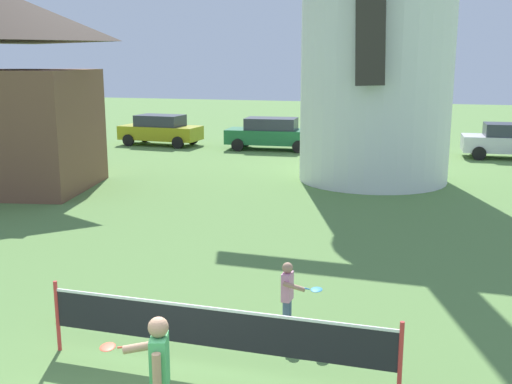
{
  "coord_description": "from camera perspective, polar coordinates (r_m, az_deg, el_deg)",
  "views": [
    {
      "loc": [
        3.27,
        -5.35,
        4.29
      ],
      "look_at": [
        0.48,
        3.98,
        2.19
      ],
      "focal_mm": 42.9,
      "sensor_mm": 36.0,
      "label": 1
    }
  ],
  "objects": [
    {
      "name": "player_near",
      "position": [
        7.21,
        -9.11,
        -16.33
      ],
      "size": [
        0.91,
        0.5,
        1.54
      ],
      "color": "#333338",
      "rests_on": "ground_plane"
    },
    {
      "name": "windmill",
      "position": [
        22.54,
        11.37,
        16.76
      ],
      "size": [
        9.65,
        6.08,
        13.17
      ],
      "color": "white",
      "rests_on": "ground_plane"
    },
    {
      "name": "parked_car_mustard",
      "position": [
        32.08,
        -8.9,
        5.77
      ],
      "size": [
        4.22,
        2.04,
        1.56
      ],
      "color": "#999919",
      "rests_on": "ground_plane"
    },
    {
      "name": "parked_car_cream",
      "position": [
        29.49,
        12.38,
        5.09
      ],
      "size": [
        4.22,
        1.93,
        1.56
      ],
      "color": "silver",
      "rests_on": "ground_plane"
    },
    {
      "name": "tennis_net",
      "position": [
        8.63,
        -3.89,
        -12.55
      ],
      "size": [
        5.07,
        0.06,
        1.1
      ],
      "color": "red",
      "rests_on": "ground_plane"
    },
    {
      "name": "parked_car_silver",
      "position": [
        29.6,
        22.72,
        4.45
      ],
      "size": [
        4.28,
        2.06,
        1.56
      ],
      "color": "silver",
      "rests_on": "ground_plane"
    },
    {
      "name": "player_far",
      "position": [
        9.92,
        3.07,
        -9.35
      ],
      "size": [
        0.69,
        0.5,
        1.16
      ],
      "color": "slate",
      "rests_on": "ground_plane"
    },
    {
      "name": "stray_ball",
      "position": [
        10.99,
        -17.58,
        -10.86
      ],
      "size": [
        0.2,
        0.2,
        0.2
      ],
      "primitive_type": "sphere",
      "color": "orange",
      "rests_on": "ground_plane"
    },
    {
      "name": "parked_car_green",
      "position": [
        30.07,
        1.43,
        5.5
      ],
      "size": [
        4.49,
        2.14,
        1.56
      ],
      "color": "#1E6638",
      "rests_on": "ground_plane"
    }
  ]
}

